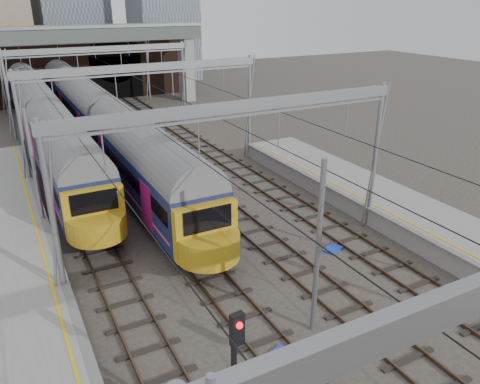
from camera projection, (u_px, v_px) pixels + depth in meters
ground at (345, 361)px, 16.59m from camera, size 160.00×160.00×0.00m
tracks at (187, 207)px, 28.84m from camera, size 14.40×80.00×0.22m
overhead_line at (147, 84)px, 31.63m from camera, size 16.80×80.00×8.00m
retaining_wall at (85, 65)px, 57.96m from camera, size 28.00×2.75×9.00m
overbridge at (79, 44)px, 51.38m from camera, size 28.00×3.00×9.25m
train_main at (70, 92)px, 49.98m from camera, size 3.11×71.77×5.24m
train_second at (35, 105)px, 44.03m from camera, size 3.03×52.58×5.14m
signal_near_left at (235, 371)px, 11.93m from camera, size 0.37×0.47×4.96m
equip_cover_b at (279, 353)px, 16.92m from camera, size 0.86×0.72×0.09m
equip_cover_c at (333, 249)px, 23.91m from camera, size 1.15×1.02×0.11m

